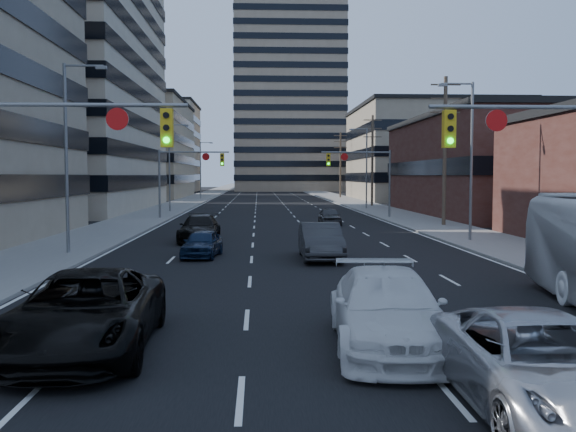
% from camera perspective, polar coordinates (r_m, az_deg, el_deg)
% --- Properties ---
extents(ground, '(400.00, 400.00, 0.00)m').
position_cam_1_polar(ground, '(11.40, 5.18, -15.83)').
color(ground, black).
rests_on(ground, ground).
extents(road_surface, '(18.00, 300.00, 0.02)m').
position_cam_1_polar(road_surface, '(140.70, -2.04, 2.09)').
color(road_surface, black).
rests_on(road_surface, ground).
extents(sidewalk_left, '(5.00, 300.00, 0.15)m').
position_cam_1_polar(sidewalk_left, '(141.05, -6.72, 2.10)').
color(sidewalk_left, slate).
rests_on(sidewalk_left, ground).
extents(sidewalk_right, '(5.00, 300.00, 0.15)m').
position_cam_1_polar(sidewalk_right, '(141.29, 2.63, 2.12)').
color(sidewalk_right, slate).
rests_on(sidewalk_right, ground).
extents(office_left_mid, '(26.00, 34.00, 28.00)m').
position_cam_1_polar(office_left_mid, '(75.80, -22.74, 11.09)').
color(office_left_mid, '#ADA089').
rests_on(office_left_mid, ground).
extents(office_left_far, '(20.00, 30.00, 16.00)m').
position_cam_1_polar(office_left_far, '(112.99, -14.21, 5.66)').
color(office_left_far, gray).
rests_on(office_left_far, ground).
extents(storefront_right_mid, '(20.00, 30.00, 9.00)m').
position_cam_1_polar(storefront_right_mid, '(65.78, 20.20, 4.03)').
color(storefront_right_mid, '#472119').
rests_on(storefront_right_mid, ground).
extents(office_right_far, '(22.00, 28.00, 14.00)m').
position_cam_1_polar(office_right_far, '(102.19, 12.43, 5.35)').
color(office_right_far, gray).
rests_on(office_right_far, ground).
extents(apartment_tower, '(26.00, 26.00, 58.00)m').
position_cam_1_polar(apartment_tower, '(162.78, 0.02, 12.54)').
color(apartment_tower, gray).
rests_on(apartment_tower, ground).
extents(bg_block_left, '(24.00, 24.00, 20.00)m').
position_cam_1_polar(bg_block_left, '(153.08, -12.69, 5.87)').
color(bg_block_left, '#ADA089').
rests_on(bg_block_left, ground).
extents(bg_block_right, '(22.00, 22.00, 12.00)m').
position_cam_1_polar(bg_block_right, '(144.59, 10.78, 4.45)').
color(bg_block_right, gray).
rests_on(bg_block_right, ground).
extents(signal_near_left, '(6.59, 0.33, 6.00)m').
position_cam_1_polar(signal_near_left, '(19.58, -20.48, 4.96)').
color(signal_near_left, slate).
rests_on(signal_near_left, ground).
extents(signal_near_right, '(6.59, 0.33, 6.00)m').
position_cam_1_polar(signal_near_right, '(20.68, 23.05, 4.82)').
color(signal_near_right, slate).
rests_on(signal_near_right, ground).
extents(signal_far_left, '(6.09, 0.33, 6.00)m').
position_cam_1_polar(signal_far_left, '(55.99, -9.03, 4.11)').
color(signal_far_left, slate).
rests_on(signal_far_left, ground).
extents(signal_far_right, '(6.09, 0.33, 6.00)m').
position_cam_1_polar(signal_far_right, '(56.39, 6.73, 4.13)').
color(signal_far_right, slate).
rests_on(signal_far_right, ground).
extents(utility_pole_block, '(2.20, 0.28, 11.00)m').
position_cam_1_polar(utility_pole_block, '(48.65, 13.77, 5.87)').
color(utility_pole_block, '#4C3D2D').
rests_on(utility_pole_block, ground).
extents(utility_pole_midblock, '(2.20, 0.28, 11.00)m').
position_cam_1_polar(utility_pole_midblock, '(77.88, 7.50, 5.06)').
color(utility_pole_midblock, '#4C3D2D').
rests_on(utility_pole_midblock, ground).
extents(utility_pole_distant, '(2.20, 0.28, 11.00)m').
position_cam_1_polar(utility_pole_distant, '(107.54, 4.68, 4.68)').
color(utility_pole_distant, '#4C3D2D').
rests_on(utility_pole_distant, ground).
extents(streetlight_left_near, '(2.03, 0.22, 9.00)m').
position_cam_1_polar(streetlight_left_near, '(31.92, -18.85, 5.70)').
color(streetlight_left_near, slate).
rests_on(streetlight_left_near, ground).
extents(streetlight_left_mid, '(2.03, 0.22, 9.00)m').
position_cam_1_polar(streetlight_left_mid, '(66.25, -10.36, 4.66)').
color(streetlight_left_mid, slate).
rests_on(streetlight_left_mid, ground).
extents(streetlight_left_far, '(2.03, 0.22, 9.00)m').
position_cam_1_polar(streetlight_left_far, '(101.04, -7.70, 4.32)').
color(streetlight_left_far, slate).
rests_on(streetlight_left_far, ground).
extents(streetlight_right_near, '(2.03, 0.22, 9.00)m').
position_cam_1_polar(streetlight_right_near, '(37.57, 15.77, 5.42)').
color(streetlight_right_near, slate).
rests_on(streetlight_right_near, ground).
extents(streetlight_right_far, '(2.03, 0.22, 9.00)m').
position_cam_1_polar(streetlight_right_far, '(71.64, 6.88, 4.62)').
color(streetlight_right_far, slate).
rests_on(streetlight_right_far, ground).
extents(black_pickup, '(3.08, 6.30, 1.72)m').
position_cam_1_polar(black_pickup, '(14.53, -17.59, -8.18)').
color(black_pickup, black).
rests_on(black_pickup, ground).
extents(white_van, '(2.76, 5.95, 1.68)m').
position_cam_1_polar(white_van, '(14.37, 8.82, -8.27)').
color(white_van, silver).
rests_on(white_van, ground).
extents(silver_suv, '(2.58, 5.58, 1.55)m').
position_cam_1_polar(silver_suv, '(11.25, 21.63, -12.20)').
color(silver_suv, '#AEAEB3').
rests_on(silver_suv, ground).
extents(sedan_blue, '(1.92, 3.92, 1.29)m').
position_cam_1_polar(sedan_blue, '(29.94, -7.64, -2.44)').
color(sedan_blue, '#0D1D37').
rests_on(sedan_blue, ground).
extents(sedan_grey_center, '(1.75, 5.01, 1.65)m').
position_cam_1_polar(sedan_grey_center, '(28.94, 2.92, -2.26)').
color(sedan_grey_center, '#2F2F31').
rests_on(sedan_grey_center, ground).
extents(sedan_black_far, '(2.22, 5.29, 1.53)m').
position_cam_1_polar(sedan_black_far, '(36.93, -7.86, -1.11)').
color(sedan_black_far, black).
rests_on(sedan_black_far, ground).
extents(sedan_grey_right, '(1.58, 3.91, 1.33)m').
position_cam_1_polar(sedan_grey_right, '(49.16, 3.71, -0.02)').
color(sedan_grey_right, '#363638').
rests_on(sedan_grey_right, ground).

